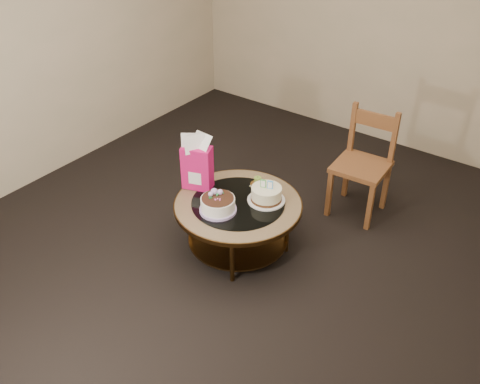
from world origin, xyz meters
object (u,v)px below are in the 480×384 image
Objects in this scene: coffee_table at (238,210)px; decorated_cake at (218,205)px; gift_bag at (197,162)px; dining_chair at (363,163)px; cream_cake at (266,194)px.

decorated_cake is at bearing -106.74° from coffee_table.
gift_bag is 0.50× the size of dining_chair.
dining_chair reaches higher than decorated_cake.
gift_bag is (-0.34, 0.17, 0.18)m from decorated_cake.
dining_chair is (0.61, 1.27, -0.03)m from decorated_cake.
cream_cake reaches higher than decorated_cake.
decorated_cake reaches higher than coffee_table.
coffee_table is 3.41× the size of cream_cake.
coffee_table is 1.23m from dining_chair.
cream_cake reaches higher than coffee_table.
decorated_cake is at bearing -118.90° from dining_chair.
gift_bag is at bearing 178.29° from cream_cake.
cream_cake is 0.63× the size of gift_bag.
dining_chair reaches higher than cream_cake.
gift_bag reaches higher than coffee_table.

